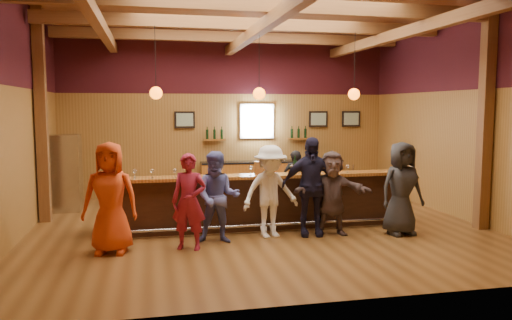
# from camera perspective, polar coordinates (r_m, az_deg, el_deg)

# --- Properties ---
(room) EXTENTS (9.04, 9.00, 4.52)m
(room) POSITION_cam_1_polar(r_m,az_deg,el_deg) (10.01, 0.29, 10.52)
(room) COLOR brown
(room) RESTS_ON ground
(bar_counter) EXTENTS (6.30, 1.07, 1.11)m
(bar_counter) POSITION_cam_1_polar(r_m,az_deg,el_deg) (10.25, 0.27, -4.69)
(bar_counter) COLOR black
(bar_counter) RESTS_ON ground
(back_bar_cabinet) EXTENTS (4.00, 0.52, 0.95)m
(back_bar_cabinet) POSITION_cam_1_polar(r_m,az_deg,el_deg) (13.96, 1.90, -2.03)
(back_bar_cabinet) COLOR brown
(back_bar_cabinet) RESTS_ON ground
(window) EXTENTS (0.95, 0.09, 0.95)m
(window) POSITION_cam_1_polar(r_m,az_deg,el_deg) (13.96, 0.09, 4.46)
(window) COLOR silver
(window) RESTS_ON room
(framed_pictures) EXTENTS (5.35, 0.05, 0.45)m
(framed_pictures) POSITION_cam_1_polar(r_m,az_deg,el_deg) (14.15, 3.55, 4.68)
(framed_pictures) COLOR black
(framed_pictures) RESTS_ON room
(wine_shelves) EXTENTS (3.00, 0.18, 0.30)m
(wine_shelves) POSITION_cam_1_polar(r_m,az_deg,el_deg) (13.91, 0.15, 2.69)
(wine_shelves) COLOR brown
(wine_shelves) RESTS_ON room
(pendant_lights) EXTENTS (4.24, 0.24, 1.37)m
(pendant_lights) POSITION_cam_1_polar(r_m,az_deg,el_deg) (9.93, 0.36, 7.64)
(pendant_lights) COLOR black
(pendant_lights) RESTS_ON room
(stainless_fridge) EXTENTS (0.70, 0.70, 1.80)m
(stainless_fridge) POSITION_cam_1_polar(r_m,az_deg,el_deg) (12.54, -20.97, -1.38)
(stainless_fridge) COLOR silver
(stainless_fridge) RESTS_ON ground
(customer_orange) EXTENTS (0.99, 0.73, 1.87)m
(customer_orange) POSITION_cam_1_polar(r_m,az_deg,el_deg) (8.65, -16.33, -4.17)
(customer_orange) COLOR #C83D12
(customer_orange) RESTS_ON ground
(customer_redvest) EXTENTS (0.71, 0.59, 1.66)m
(customer_redvest) POSITION_cam_1_polar(r_m,az_deg,el_deg) (8.61, -7.66, -4.73)
(customer_redvest) COLOR maroon
(customer_redvest) RESTS_ON ground
(customer_denim) EXTENTS (0.92, 0.78, 1.65)m
(customer_denim) POSITION_cam_1_polar(r_m,az_deg,el_deg) (8.97, -4.38, -4.27)
(customer_denim) COLOR #5661AD
(customer_denim) RESTS_ON ground
(customer_white) EXTENTS (1.24, 0.88, 1.73)m
(customer_white) POSITION_cam_1_polar(r_m,az_deg,el_deg) (9.32, 1.65, -3.62)
(customer_white) COLOR white
(customer_white) RESTS_ON ground
(customer_navy) EXTENTS (1.15, 0.59, 1.88)m
(customer_navy) POSITION_cam_1_polar(r_m,az_deg,el_deg) (9.50, 6.24, -3.03)
(customer_navy) COLOR #191831
(customer_navy) RESTS_ON ground
(customer_brown) EXTENTS (1.56, 0.74, 1.61)m
(customer_brown) POSITION_cam_1_polar(r_m,az_deg,el_deg) (9.62, 8.65, -3.75)
(customer_brown) COLOR brown
(customer_brown) RESTS_ON ground
(customer_dark) EXTENTS (0.92, 0.64, 1.78)m
(customer_dark) POSITION_cam_1_polar(r_m,az_deg,el_deg) (9.91, 16.30, -3.14)
(customer_dark) COLOR #262629
(customer_dark) RESTS_ON ground
(bartender) EXTENTS (0.62, 0.51, 1.46)m
(bartender) POSITION_cam_1_polar(r_m,az_deg,el_deg) (11.41, 4.50, -2.55)
(bartender) COLOR black
(bartender) RESTS_ON ground
(ice_bucket) EXTENTS (0.23, 0.23, 0.25)m
(ice_bucket) POSITION_cam_1_polar(r_m,az_deg,el_deg) (9.92, 0.45, -0.88)
(ice_bucket) COLOR olive
(ice_bucket) RESTS_ON bar_counter
(bottle_a) EXTENTS (0.08, 0.08, 0.35)m
(bottle_a) POSITION_cam_1_polar(r_m,az_deg,el_deg) (10.10, 4.47, -0.71)
(bottle_a) COLOR black
(bottle_a) RESTS_ON bar_counter
(bottle_b) EXTENTS (0.08, 0.08, 0.35)m
(bottle_b) POSITION_cam_1_polar(r_m,az_deg,el_deg) (10.15, 5.79, -0.70)
(bottle_b) COLOR black
(bottle_b) RESTS_ON bar_counter
(glass_a) EXTENTS (0.08, 0.08, 0.17)m
(glass_a) POSITION_cam_1_polar(r_m,az_deg,el_deg) (9.61, -13.70, -1.28)
(glass_a) COLOR silver
(glass_a) RESTS_ON bar_counter
(glass_b) EXTENTS (0.08, 0.08, 0.18)m
(glass_b) POSITION_cam_1_polar(r_m,az_deg,el_deg) (9.53, -11.79, -1.29)
(glass_b) COLOR silver
(glass_b) RESTS_ON bar_counter
(glass_c) EXTENTS (0.07, 0.07, 0.17)m
(glass_c) POSITION_cam_1_polar(r_m,az_deg,el_deg) (9.57, -9.25, -1.26)
(glass_c) COLOR silver
(glass_c) RESTS_ON bar_counter
(glass_d) EXTENTS (0.08, 0.08, 0.19)m
(glass_d) POSITION_cam_1_polar(r_m,az_deg,el_deg) (9.72, -3.95, -0.98)
(glass_d) COLOR silver
(glass_d) RESTS_ON bar_counter
(glass_e) EXTENTS (0.09, 0.09, 0.20)m
(glass_e) POSITION_cam_1_polar(r_m,az_deg,el_deg) (9.73, -0.59, -0.93)
(glass_e) COLOR silver
(glass_e) RESTS_ON bar_counter
(glass_f) EXTENTS (0.08, 0.08, 0.18)m
(glass_f) POSITION_cam_1_polar(r_m,az_deg,el_deg) (10.00, 4.10, -0.82)
(glass_f) COLOR silver
(glass_f) RESTS_ON bar_counter
(glass_g) EXTENTS (0.08, 0.08, 0.18)m
(glass_g) POSITION_cam_1_polar(r_m,az_deg,el_deg) (10.19, 8.10, -0.75)
(glass_g) COLOR silver
(glass_g) RESTS_ON bar_counter
(glass_h) EXTENTS (0.07, 0.07, 0.17)m
(glass_h) POSITION_cam_1_polar(r_m,az_deg,el_deg) (10.31, 10.41, -0.76)
(glass_h) COLOR silver
(glass_h) RESTS_ON bar_counter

